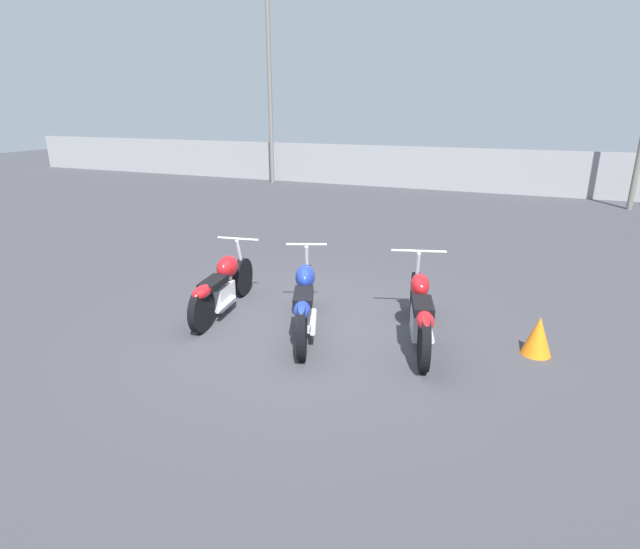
% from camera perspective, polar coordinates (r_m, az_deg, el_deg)
% --- Properties ---
extents(ground_plane, '(60.00, 60.00, 0.00)m').
position_cam_1_polar(ground_plane, '(6.81, -1.53, -6.37)').
color(ground_plane, '#38383D').
extents(fence_back, '(40.00, 0.04, 1.52)m').
position_cam_1_polar(fence_back, '(18.82, 14.98, 11.52)').
color(fence_back, gray).
rests_on(fence_back, ground_plane).
extents(light_pole_left, '(0.70, 0.35, 8.26)m').
position_cam_1_polar(light_pole_left, '(20.36, -5.88, 23.98)').
color(light_pole_left, slate).
rests_on(light_pole_left, ground_plane).
extents(motorcycle_slot_0, '(0.66, 2.02, 0.97)m').
position_cam_1_polar(motorcycle_slot_0, '(7.35, -11.09, -1.28)').
color(motorcycle_slot_0, black).
rests_on(motorcycle_slot_0, ground_plane).
extents(motorcycle_slot_1, '(0.98, 2.11, 1.04)m').
position_cam_1_polar(motorcycle_slot_1, '(6.59, -1.75, -3.02)').
color(motorcycle_slot_1, black).
rests_on(motorcycle_slot_1, ground_plane).
extents(motorcycle_slot_2, '(0.90, 2.15, 1.02)m').
position_cam_1_polar(motorcycle_slot_2, '(6.45, 11.37, -4.10)').
color(motorcycle_slot_2, black).
rests_on(motorcycle_slot_2, ground_plane).
extents(traffic_cone_near, '(0.35, 0.35, 0.49)m').
position_cam_1_polar(traffic_cone_near, '(6.63, 23.65, -6.43)').
color(traffic_cone_near, orange).
rests_on(traffic_cone_near, ground_plane).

